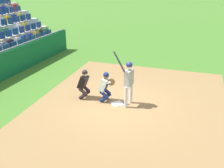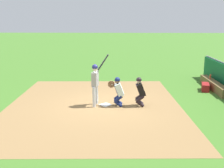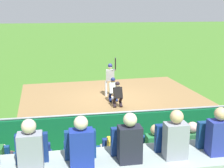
{
  "view_description": "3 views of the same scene",
  "coord_description": "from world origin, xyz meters",
  "px_view_note": "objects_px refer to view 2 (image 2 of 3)",
  "views": [
    {
      "loc": [
        9.16,
        3.24,
        4.96
      ],
      "look_at": [
        0.26,
        -0.13,
        0.97
      ],
      "focal_mm": 42.81,
      "sensor_mm": 36.0,
      "label": 1
    },
    {
      "loc": [
        -11.63,
        -0.78,
        3.61
      ],
      "look_at": [
        0.06,
        -0.28,
        0.94
      ],
      "focal_mm": 44.11,
      "sensor_mm": 36.0,
      "label": 2
    },
    {
      "loc": [
        -2.93,
        -15.82,
        4.83
      ],
      "look_at": [
        -0.16,
        -0.52,
        0.93
      ],
      "focal_mm": 49.72,
      "sensor_mm": 36.0,
      "label": 3
    }
  ],
  "objects_px": {
    "batter_at_plate": "(95,80)",
    "dugout_bench": "(214,85)",
    "catcher_crouching": "(118,90)",
    "home_plate_marker": "(106,105)",
    "water_bottle_on_bench": "(210,77)",
    "equipment_duffel_bag": "(205,87)",
    "home_plate_umpire": "(140,90)"
  },
  "relations": [
    {
      "from": "catcher_crouching",
      "to": "batter_at_plate",
      "type": "bearing_deg",
      "value": 89.03
    },
    {
      "from": "catcher_crouching",
      "to": "equipment_duffel_bag",
      "type": "xyz_separation_m",
      "value": [
        2.94,
        -4.61,
        -0.53
      ]
    },
    {
      "from": "dugout_bench",
      "to": "home_plate_marker",
      "type": "bearing_deg",
      "value": 118.99
    },
    {
      "from": "home_plate_marker",
      "to": "home_plate_umpire",
      "type": "bearing_deg",
      "value": -92.19
    },
    {
      "from": "dugout_bench",
      "to": "water_bottle_on_bench",
      "type": "distance_m",
      "value": 0.71
    },
    {
      "from": "batter_at_plate",
      "to": "equipment_duffel_bag",
      "type": "relative_size",
      "value": 2.35
    },
    {
      "from": "catcher_crouching",
      "to": "equipment_duffel_bag",
      "type": "bearing_deg",
      "value": -57.45
    },
    {
      "from": "catcher_crouching",
      "to": "equipment_duffel_bag",
      "type": "relative_size",
      "value": 1.36
    },
    {
      "from": "home_plate_umpire",
      "to": "water_bottle_on_bench",
      "type": "height_order",
      "value": "home_plate_umpire"
    },
    {
      "from": "catcher_crouching",
      "to": "home_plate_umpire",
      "type": "relative_size",
      "value": 1.0
    },
    {
      "from": "catcher_crouching",
      "to": "water_bottle_on_bench",
      "type": "xyz_separation_m",
      "value": [
        3.87,
        -5.12,
        -0.15
      ]
    },
    {
      "from": "batter_at_plate",
      "to": "catcher_crouching",
      "type": "height_order",
      "value": "batter_at_plate"
    },
    {
      "from": "home_plate_marker",
      "to": "home_plate_umpire",
      "type": "height_order",
      "value": "home_plate_umpire"
    },
    {
      "from": "batter_at_plate",
      "to": "home_plate_umpire",
      "type": "bearing_deg",
      "value": -89.39
    },
    {
      "from": "water_bottle_on_bench",
      "to": "catcher_crouching",
      "type": "bearing_deg",
      "value": 127.08
    },
    {
      "from": "home_plate_marker",
      "to": "catcher_crouching",
      "type": "height_order",
      "value": "catcher_crouching"
    },
    {
      "from": "home_plate_marker",
      "to": "dugout_bench",
      "type": "distance_m",
      "value": 6.51
    },
    {
      "from": "catcher_crouching",
      "to": "home_plate_marker",
      "type": "bearing_deg",
      "value": 80.26
    },
    {
      "from": "home_plate_umpire",
      "to": "equipment_duffel_bag",
      "type": "bearing_deg",
      "value": -51.56
    },
    {
      "from": "batter_at_plate",
      "to": "dugout_bench",
      "type": "height_order",
      "value": "batter_at_plate"
    },
    {
      "from": "home_plate_marker",
      "to": "catcher_crouching",
      "type": "distance_m",
      "value": 0.9
    },
    {
      "from": "water_bottle_on_bench",
      "to": "equipment_duffel_bag",
      "type": "relative_size",
      "value": 0.27
    },
    {
      "from": "water_bottle_on_bench",
      "to": "equipment_duffel_bag",
      "type": "height_order",
      "value": "water_bottle_on_bench"
    },
    {
      "from": "dugout_bench",
      "to": "batter_at_plate",
      "type": "bearing_deg",
      "value": 117.83
    },
    {
      "from": "batter_at_plate",
      "to": "water_bottle_on_bench",
      "type": "bearing_deg",
      "value": -57.74
    },
    {
      "from": "batter_at_plate",
      "to": "equipment_duffel_bag",
      "type": "bearing_deg",
      "value": -62.39
    },
    {
      "from": "batter_at_plate",
      "to": "water_bottle_on_bench",
      "type": "distance_m",
      "value": 7.24
    },
    {
      "from": "batter_at_plate",
      "to": "water_bottle_on_bench",
      "type": "xyz_separation_m",
      "value": [
        3.85,
        -6.1,
        -0.58
      ]
    },
    {
      "from": "batter_at_plate",
      "to": "equipment_duffel_bag",
      "type": "height_order",
      "value": "batter_at_plate"
    },
    {
      "from": "catcher_crouching",
      "to": "dugout_bench",
      "type": "relative_size",
      "value": 0.33
    },
    {
      "from": "water_bottle_on_bench",
      "to": "dugout_bench",
      "type": "bearing_deg",
      "value": -177.48
    },
    {
      "from": "home_plate_umpire",
      "to": "equipment_duffel_bag",
      "type": "xyz_separation_m",
      "value": [
        2.9,
        -3.66,
        -0.52
      ]
    }
  ]
}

